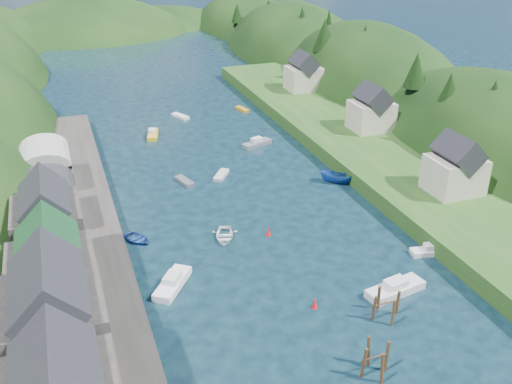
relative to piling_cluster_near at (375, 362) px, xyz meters
name	(u,v)px	position (x,y,z in m)	size (l,w,h in m)	color
ground	(212,159)	(-0.15, 52.89, -1.36)	(600.00, 600.00, 0.00)	black
hillside_right	(367,123)	(44.85, 77.89, -8.77)	(36.00, 245.56, 48.00)	black
far_hills	(121,59)	(1.06, 176.90, -12.16)	(103.00, 68.00, 44.00)	black
hill_trees	(193,73)	(0.82, 66.84, 9.82)	(91.20, 148.84, 12.12)	black
quay_left	(77,279)	(-24.15, 22.89, -0.36)	(12.00, 110.00, 2.00)	#2D2B28
terrace_left_grass	(9,290)	(-31.15, 22.89, -0.11)	(12.00, 110.00, 2.50)	#234719
quayside_buildings	(55,312)	(-26.15, 9.28, 5.73)	(8.00, 35.84, 12.90)	#2D2B28
boat_sheds	(47,179)	(-26.15, 41.89, 3.91)	(7.00, 21.00, 7.50)	#2D2D30
terrace_right	(372,154)	(24.85, 42.89, -0.16)	(16.00, 120.00, 2.40)	#234719
right_bank_cottages	(365,111)	(27.85, 51.23, 4.49)	(9.00, 59.24, 8.41)	beige
piling_cluster_near	(375,362)	(0.00, 0.00, 0.00)	(2.86, 2.70, 3.86)	#382314
piling_cluster_far	(386,307)	(5.20, 6.67, -0.18)	(3.34, 3.11, 3.50)	#382314
channel_buoy_near	(315,304)	(-0.97, 10.49, -0.88)	(0.70, 0.70, 1.10)	red
channel_buoy_far	(268,232)	(-0.20, 26.11, -0.88)	(0.70, 0.70, 1.10)	red
moored_boats	(268,248)	(-1.64, 22.37, -0.79)	(38.74, 91.79, 2.04)	#C68717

